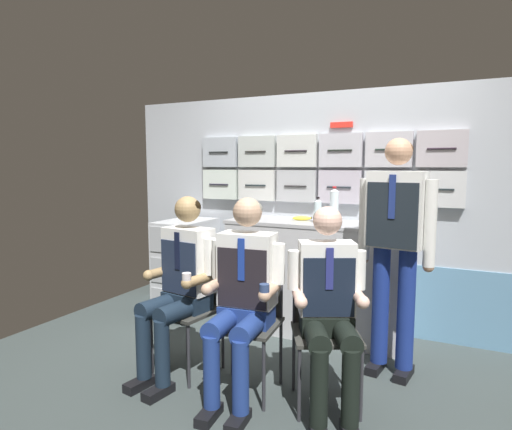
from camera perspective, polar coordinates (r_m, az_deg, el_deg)
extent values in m
cube|color=#343D3C|center=(3.15, 1.37, -22.03)|extent=(4.80, 4.80, 0.04)
cube|color=#AEB5BD|center=(4.09, 9.49, 0.63)|extent=(4.20, 0.06, 2.15)
cube|color=#5D8BAB|center=(4.20, 9.16, -9.70)|extent=(4.12, 0.01, 0.64)
cube|color=silver|center=(4.47, -4.68, 4.03)|extent=(0.39, 0.06, 0.30)
cylinder|color=black|center=(4.44, -4.93, 4.01)|extent=(0.22, 0.01, 0.01)
cube|color=silver|center=(4.27, 0.13, 3.94)|extent=(0.39, 0.06, 0.30)
cylinder|color=#1C2528|center=(4.24, -0.10, 3.92)|extent=(0.22, 0.01, 0.01)
cube|color=#A9ABAF|center=(4.11, 5.35, 3.81)|extent=(0.39, 0.06, 0.30)
cylinder|color=#262526|center=(4.07, 5.16, 3.79)|extent=(0.22, 0.01, 0.01)
cube|color=#B2AAB8|center=(3.98, 10.95, 3.64)|extent=(0.39, 0.06, 0.30)
cylinder|color=#21282F|center=(3.95, 10.81, 3.61)|extent=(0.22, 0.01, 0.01)
cube|color=silver|center=(3.90, 16.86, 3.41)|extent=(0.39, 0.06, 0.30)
cylinder|color=#1E222B|center=(3.86, 16.77, 3.39)|extent=(0.22, 0.01, 0.01)
cube|color=silver|center=(3.85, 22.97, 3.15)|extent=(0.39, 0.06, 0.30)
cylinder|color=black|center=(3.81, 22.93, 3.12)|extent=(0.22, 0.01, 0.01)
cube|color=#A6AEB8|center=(4.47, -4.71, 8.21)|extent=(0.39, 0.06, 0.30)
cylinder|color=#232828|center=(4.44, -4.97, 8.22)|extent=(0.22, 0.01, 0.01)
cube|color=#B3BAB6|center=(4.27, 0.13, 8.31)|extent=(0.39, 0.06, 0.30)
cylinder|color=#272623|center=(4.24, -0.10, 8.32)|extent=(0.22, 0.01, 0.01)
cube|color=silver|center=(4.11, 5.40, 8.35)|extent=(0.39, 0.06, 0.30)
cylinder|color=black|center=(4.07, 5.21, 8.37)|extent=(0.22, 0.01, 0.01)
cube|color=#B5B4BE|center=(3.98, 11.05, 8.32)|extent=(0.39, 0.06, 0.30)
cylinder|color=#212822|center=(3.94, 10.91, 8.35)|extent=(0.22, 0.01, 0.01)
cube|color=#B9B5BD|center=(3.89, 17.02, 8.21)|extent=(0.39, 0.06, 0.30)
cylinder|color=#1D2A24|center=(3.86, 16.93, 8.23)|extent=(0.22, 0.01, 0.01)
cube|color=#B2A9B0|center=(3.85, 23.18, 7.99)|extent=(0.39, 0.06, 0.30)
cylinder|color=#291D29|center=(3.81, 23.15, 8.01)|extent=(0.22, 0.01, 0.01)
cube|color=red|center=(4.01, 11.15, 11.52)|extent=(0.20, 0.02, 0.05)
cube|color=#BCBCC0|center=(3.93, 7.87, -8.35)|extent=(1.56, 0.52, 0.97)
cube|color=#ADADB1|center=(3.83, 7.98, -1.11)|extent=(1.59, 0.53, 0.03)
sphere|color=black|center=(4.42, -12.79, -12.85)|extent=(0.07, 0.07, 0.07)
sphere|color=black|center=(4.24, -9.43, -13.61)|extent=(0.07, 0.07, 0.07)
sphere|color=black|center=(4.84, -8.64, -11.05)|extent=(0.07, 0.07, 0.07)
sphere|color=black|center=(4.67, -5.45, -11.63)|extent=(0.07, 0.07, 0.07)
cube|color=#B7BBBF|center=(4.41, -9.12, -6.38)|extent=(0.40, 0.64, 0.88)
cube|color=#A2A6AB|center=(4.23, -11.61, -11.09)|extent=(0.35, 0.01, 0.23)
cube|color=#A2A6AB|center=(4.16, -11.70, -7.23)|extent=(0.35, 0.01, 0.23)
cube|color=#A2A6AB|center=(4.10, -11.80, -3.24)|extent=(0.35, 0.01, 0.23)
cylinder|color=#28282D|center=(4.10, -11.63, -1.44)|extent=(0.32, 0.02, 0.02)
cylinder|color=#2D2D33|center=(3.32, -13.51, -16.09)|extent=(0.02, 0.02, 0.44)
cylinder|color=#2D2D33|center=(3.08, -8.83, -17.84)|extent=(0.02, 0.02, 0.44)
cylinder|color=#2D2D33|center=(3.55, -9.03, -14.47)|extent=(0.02, 0.02, 0.44)
cylinder|color=#2D2D33|center=(3.32, -4.37, -15.88)|extent=(0.02, 0.02, 0.44)
cube|color=#343530|center=(3.23, -9.01, -12.21)|extent=(0.46, 0.46, 0.02)
cube|color=#343530|center=(3.30, -6.77, -7.93)|extent=(0.37, 0.08, 0.40)
cylinder|color=#2D2D33|center=(3.42, -9.16, -7.49)|extent=(0.02, 0.02, 0.40)
cylinder|color=#2D2D33|center=(3.18, -4.44, -8.46)|extent=(0.02, 0.02, 0.40)
cube|color=black|center=(3.22, -14.98, -20.59)|extent=(0.12, 0.23, 0.06)
cube|color=black|center=(3.10, -12.67, -21.67)|extent=(0.12, 0.23, 0.06)
cylinder|color=#162333|center=(3.14, -14.54, -16.33)|extent=(0.10, 0.10, 0.44)
cylinder|color=#162333|center=(3.02, -12.20, -17.26)|extent=(0.10, 0.10, 0.44)
cylinder|color=#162333|center=(3.16, -12.35, -11.52)|extent=(0.19, 0.38, 0.13)
cylinder|color=#162333|center=(3.04, -9.98, -12.23)|extent=(0.19, 0.38, 0.13)
cube|color=#162333|center=(3.21, -9.03, -11.01)|extent=(0.36, 0.25, 0.12)
cube|color=white|center=(3.15, -8.87, -5.85)|extent=(0.37, 0.24, 0.46)
cube|color=#1C273C|center=(3.09, -10.16, -6.83)|extent=(0.32, 0.06, 0.37)
cube|color=black|center=(3.05, -10.31, -4.65)|extent=(0.04, 0.01, 0.26)
cylinder|color=white|center=(3.28, -11.47, -4.50)|extent=(0.08, 0.08, 0.25)
cylinder|color=#A08054|center=(3.23, -12.52, -7.35)|extent=(0.10, 0.24, 0.07)
sphere|color=#A08054|center=(3.16, -13.92, -7.69)|extent=(0.08, 0.08, 0.08)
cylinder|color=white|center=(3.00, -6.06, -5.42)|extent=(0.08, 0.08, 0.25)
cylinder|color=#A08054|center=(2.97, -7.66, -8.44)|extent=(0.10, 0.24, 0.07)
sphere|color=#A08054|center=(2.90, -9.06, -8.85)|extent=(0.08, 0.08, 0.08)
cylinder|color=silver|center=(2.89, -9.08, -8.09)|extent=(0.06, 0.06, 0.06)
sphere|color=#A08054|center=(3.09, -8.99, 0.75)|extent=(0.18, 0.18, 0.18)
ellipsoid|color=black|center=(3.10, -8.82, 1.08)|extent=(0.20, 0.19, 0.13)
cylinder|color=#2D2D33|center=(2.92, -6.06, -19.17)|extent=(0.02, 0.02, 0.44)
cylinder|color=#2D2D33|center=(2.80, 1.02, -20.36)|extent=(0.02, 0.02, 0.44)
cylinder|color=#2D2D33|center=(3.22, -3.14, -16.63)|extent=(0.02, 0.02, 0.44)
cylinder|color=#2D2D33|center=(3.11, 3.28, -17.51)|extent=(0.02, 0.02, 0.44)
cube|color=#343530|center=(2.92, -1.24, -14.21)|extent=(0.44, 0.44, 0.02)
cube|color=#343530|center=(3.02, 0.07, -9.27)|extent=(0.37, 0.07, 0.40)
cylinder|color=#2D2D33|center=(3.07, -3.19, -8.99)|extent=(0.02, 0.02, 0.40)
cylinder|color=#2D2D33|center=(2.96, 3.33, -9.62)|extent=(0.02, 0.02, 0.40)
cube|color=black|center=(2.82, -6.17, -24.58)|extent=(0.11, 0.23, 0.06)
cube|color=black|center=(2.76, -2.37, -25.36)|extent=(0.11, 0.23, 0.06)
cylinder|color=navy|center=(2.74, -5.85, -19.73)|extent=(0.10, 0.10, 0.44)
cylinder|color=navy|center=(2.67, -2.04, -20.41)|extent=(0.10, 0.10, 0.44)
cylinder|color=navy|center=(2.78, -4.35, -13.93)|extent=(0.17, 0.39, 0.13)
cylinder|color=navy|center=(2.72, -0.69, -14.43)|extent=(0.17, 0.39, 0.13)
cube|color=navy|center=(2.89, -1.24, -12.90)|extent=(0.35, 0.23, 0.12)
cube|color=white|center=(2.83, -1.11, -7.09)|extent=(0.37, 0.23, 0.47)
cube|color=black|center=(2.74, -1.88, -8.33)|extent=(0.33, 0.05, 0.38)
cube|color=navy|center=(2.71, -1.96, -5.86)|extent=(0.04, 0.01, 0.26)
cylinder|color=white|center=(2.89, -4.96, -5.75)|extent=(0.08, 0.08, 0.26)
cylinder|color=tan|center=(2.83, -5.48, -9.14)|extent=(0.09, 0.24, 0.07)
sphere|color=tan|center=(2.74, -6.45, -9.68)|extent=(0.08, 0.08, 0.08)
cylinder|color=white|center=(2.75, 2.95, -6.39)|extent=(0.08, 0.08, 0.26)
cylinder|color=tan|center=(2.69, 1.85, -9.90)|extent=(0.09, 0.24, 0.07)
sphere|color=tan|center=(2.60, 1.11, -10.53)|extent=(0.08, 0.08, 0.08)
cylinder|color=navy|center=(2.59, 1.11, -9.68)|extent=(0.06, 0.06, 0.06)
sphere|color=tan|center=(2.76, -1.13, 0.38)|extent=(0.19, 0.19, 0.19)
ellipsoid|color=gray|center=(2.77, -1.02, 0.76)|extent=(0.20, 0.19, 0.13)
cylinder|color=#2D2D33|center=(2.71, 5.69, -21.31)|extent=(0.02, 0.02, 0.44)
cylinder|color=#2D2D33|center=(2.77, 13.64, -20.84)|extent=(0.02, 0.02, 0.44)
cylinder|color=#2D2D33|center=(3.04, 4.97, -18.15)|extent=(0.02, 0.02, 0.44)
cylinder|color=#2D2D33|center=(3.09, 11.98, -17.83)|extent=(0.02, 0.02, 0.44)
cube|color=#343530|center=(2.80, 9.16, -15.19)|extent=(0.54, 0.54, 0.02)
cube|color=#343530|center=(2.91, 8.62, -9.95)|extent=(0.34, 0.19, 0.40)
cylinder|color=#2D2D33|center=(2.88, 5.06, -10.09)|extent=(0.02, 0.02, 0.40)
cylinder|color=#2D2D33|center=(2.93, 12.18, -9.89)|extent=(0.02, 0.02, 0.40)
cylinder|color=black|center=(2.58, 8.26, -21.50)|extent=(0.10, 0.10, 0.44)
cylinder|color=black|center=(2.61, 12.28, -21.25)|extent=(0.10, 0.10, 0.44)
cylinder|color=black|center=(2.62, 7.83, -15.29)|extent=(0.27, 0.37, 0.13)
cylinder|color=black|center=(2.65, 11.66, -15.12)|extent=(0.27, 0.37, 0.13)
cube|color=black|center=(2.78, 9.19, -13.83)|extent=(0.37, 0.32, 0.12)
cube|color=white|center=(2.71, 9.23, -8.10)|extent=(0.38, 0.31, 0.44)
cube|color=black|center=(2.63, 9.56, -9.37)|extent=(0.28, 0.15, 0.35)
cube|color=navy|center=(2.59, 9.63, -6.97)|extent=(0.04, 0.03, 0.25)
cylinder|color=white|center=(2.67, 5.07, -7.17)|extent=(0.08, 0.08, 0.24)
cylinder|color=beige|center=(2.62, 5.68, -10.66)|extent=(0.16, 0.23, 0.07)
sphere|color=beige|center=(2.52, 5.91, -11.32)|extent=(0.08, 0.08, 0.08)
cylinder|color=white|center=(2.74, 13.32, -7.00)|extent=(0.08, 0.08, 0.24)
cylinder|color=beige|center=(2.68, 13.32, -10.42)|extent=(0.16, 0.23, 0.07)
sphere|color=beige|center=(2.58, 13.84, -11.05)|extent=(0.08, 0.08, 0.08)
sphere|color=beige|center=(2.64, 9.36, -0.76)|extent=(0.18, 0.18, 0.18)
ellipsoid|color=gray|center=(2.66, 9.32, -0.39)|extent=(0.22, 0.22, 0.12)
cube|color=black|center=(3.47, 15.42, -18.58)|extent=(0.12, 0.25, 0.06)
cube|color=black|center=(3.42, 18.79, -19.07)|extent=(0.12, 0.25, 0.06)
cylinder|color=navy|center=(3.33, 16.00, -11.19)|extent=(0.12, 0.12, 0.86)
cylinder|color=navy|center=(3.28, 19.06, -11.55)|extent=(0.12, 0.12, 0.86)
cube|color=white|center=(3.16, 17.94, 0.70)|extent=(0.40, 0.26, 0.53)
cube|color=black|center=(3.06, 17.36, -0.06)|extent=(0.34, 0.06, 0.44)
cube|color=navy|center=(3.04, 17.40, 2.30)|extent=(0.04, 0.01, 0.30)
cylinder|color=white|center=(3.24, 14.04, -0.51)|extent=(0.08, 0.08, 0.59)
sphere|color=tan|center=(3.29, 13.90, -5.59)|extent=(0.08, 0.08, 0.08)
cylinder|color=white|center=(3.12, 21.89, -1.04)|extent=(0.08, 0.08, 0.59)
sphere|color=tan|center=(3.17, 21.66, -6.31)|extent=(0.08, 0.08, 0.08)
sphere|color=tan|center=(3.15, 18.20, 7.90)|extent=(0.19, 0.19, 0.19)
ellipsoid|color=brown|center=(3.16, 18.27, 8.20)|extent=(0.20, 0.19, 0.13)
cylinder|color=#4FA257|center=(3.77, 15.73, 0.30)|extent=(0.07, 0.07, 0.19)
cone|color=#4FA257|center=(3.77, 15.78, 1.93)|extent=(0.07, 0.07, 0.02)
cylinder|color=blue|center=(3.76, 15.79, 2.27)|extent=(0.03, 0.03, 0.02)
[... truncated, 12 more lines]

